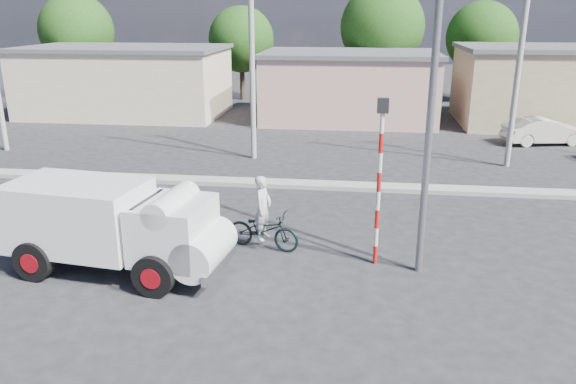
# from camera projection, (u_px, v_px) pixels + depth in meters

# --- Properties ---
(ground_plane) EXTENTS (120.00, 120.00, 0.00)m
(ground_plane) POSITION_uv_depth(u_px,v_px,m) (245.00, 282.00, 13.80)
(ground_plane) COLOR #252527
(ground_plane) RESTS_ON ground
(median) EXTENTS (40.00, 0.80, 0.16)m
(median) POSITION_uv_depth(u_px,v_px,m) (286.00, 184.00, 21.32)
(median) COLOR #99968E
(median) RESTS_ON ground
(truck) EXTENTS (5.77, 2.78, 2.30)m
(truck) POSITION_uv_depth(u_px,v_px,m) (118.00, 225.00, 13.99)
(truck) COLOR black
(truck) RESTS_ON ground
(bicycle) EXTENTS (2.23, 1.25, 1.11)m
(bicycle) POSITION_uv_depth(u_px,v_px,m) (263.00, 230.00, 15.60)
(bicycle) COLOR black
(bicycle) RESTS_ON ground
(cyclist) EXTENTS (0.59, 0.75, 1.81)m
(cyclist) POSITION_uv_depth(u_px,v_px,m) (263.00, 218.00, 15.49)
(cyclist) COLOR silver
(cyclist) RESTS_ON ground
(car_cream) EXTENTS (4.20, 2.25, 1.32)m
(car_cream) POSITION_uv_depth(u_px,v_px,m) (544.00, 131.00, 27.78)
(car_cream) COLOR silver
(car_cream) RESTS_ON ground
(traffic_pole) EXTENTS (0.28, 0.18, 4.36)m
(traffic_pole) POSITION_uv_depth(u_px,v_px,m) (380.00, 169.00, 14.03)
(traffic_pole) COLOR red
(traffic_pole) RESTS_ON ground
(streetlight) EXTENTS (2.34, 0.22, 9.00)m
(streetlight) POSITION_uv_depth(u_px,v_px,m) (426.00, 75.00, 12.90)
(streetlight) COLOR slate
(streetlight) RESTS_ON ground
(building_row) EXTENTS (37.80, 7.30, 4.44)m
(building_row) POSITION_uv_depth(u_px,v_px,m) (334.00, 84.00, 33.76)
(building_row) COLOR beige
(building_row) RESTS_ON ground
(tree_row) EXTENTS (43.62, 7.43, 8.42)m
(tree_row) POSITION_uv_depth(u_px,v_px,m) (378.00, 31.00, 38.64)
(tree_row) COLOR #38281E
(tree_row) RESTS_ON ground
(utility_poles) EXTENTS (35.40, 0.24, 8.00)m
(utility_poles) POSITION_uv_depth(u_px,v_px,m) (375.00, 68.00, 23.47)
(utility_poles) COLOR #99968E
(utility_poles) RESTS_ON ground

